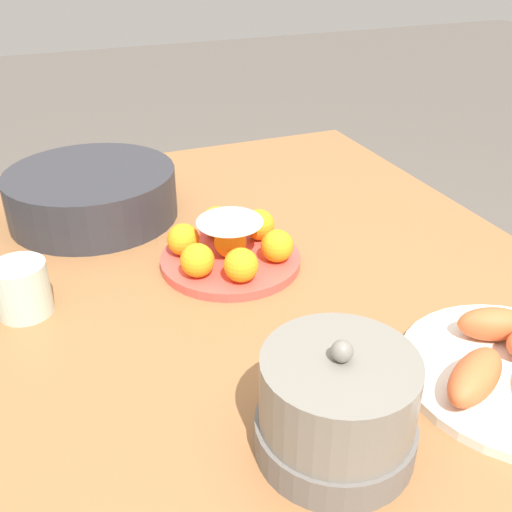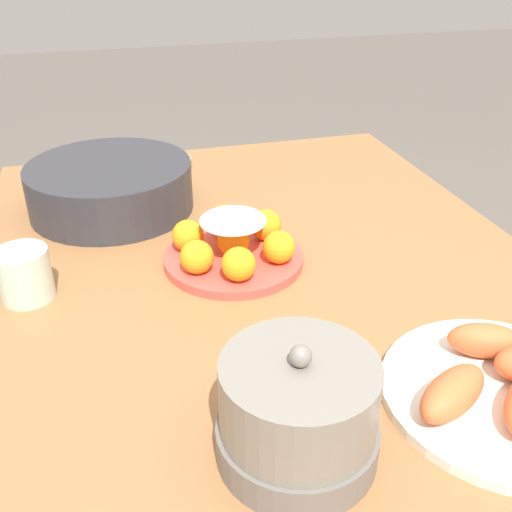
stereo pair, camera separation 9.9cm
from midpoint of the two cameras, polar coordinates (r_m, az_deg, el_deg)
dining_table at (r=1.02m, az=5.01°, el=-7.57°), size 1.40×0.96×0.72m
cake_plate at (r=1.03m, az=0.53°, el=0.93°), size 0.24×0.24×0.09m
serving_bowl at (r=1.24m, az=-11.51°, el=6.54°), size 0.33×0.33×0.10m
sauce_bowl at (r=1.45m, az=-6.22°, el=8.73°), size 0.10×0.10×0.03m
seafood_platter at (r=0.84m, az=25.59°, el=-11.28°), size 0.30×0.30×0.07m
cup_far at (r=0.98m, az=-18.53°, el=-1.76°), size 0.08×0.08×0.08m
warming_pot at (r=0.67m, az=8.35°, el=-14.63°), size 0.18×0.18×0.15m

